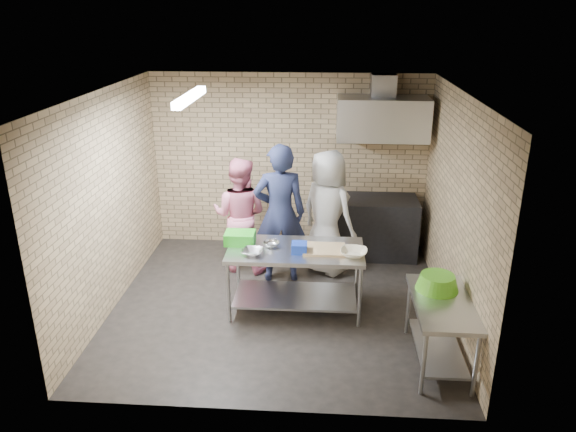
% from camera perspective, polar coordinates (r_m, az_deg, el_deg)
% --- Properties ---
extents(floor, '(4.20, 4.20, 0.00)m').
position_cam_1_polar(floor, '(7.22, -0.91, -9.10)').
color(floor, black).
rests_on(floor, ground).
extents(ceiling, '(4.20, 4.20, 0.00)m').
position_cam_1_polar(ceiling, '(6.32, -1.05, 12.60)').
color(ceiling, black).
rests_on(ceiling, ground).
extents(back_wall, '(4.20, 0.06, 2.70)m').
position_cam_1_polar(back_wall, '(8.55, 0.16, 5.58)').
color(back_wall, tan).
rests_on(back_wall, ground).
extents(front_wall, '(4.20, 0.06, 2.70)m').
position_cam_1_polar(front_wall, '(4.83, -3.00, -7.09)').
color(front_wall, tan).
rests_on(front_wall, ground).
extents(left_wall, '(0.06, 4.00, 2.70)m').
position_cam_1_polar(left_wall, '(7.14, -18.03, 1.36)').
color(left_wall, tan).
rests_on(left_wall, ground).
extents(right_wall, '(0.06, 4.00, 2.70)m').
position_cam_1_polar(right_wall, '(6.81, 16.92, 0.56)').
color(right_wall, tan).
rests_on(right_wall, ground).
extents(prep_table, '(1.66, 0.83, 0.83)m').
position_cam_1_polar(prep_table, '(6.94, 0.77, -6.53)').
color(prep_table, silver).
rests_on(prep_table, floor).
extents(side_counter, '(0.60, 1.20, 0.75)m').
position_cam_1_polar(side_counter, '(6.20, 15.34, -11.44)').
color(side_counter, silver).
rests_on(side_counter, floor).
extents(stove, '(1.20, 0.70, 0.90)m').
position_cam_1_polar(stove, '(8.53, 9.08, -1.12)').
color(stove, black).
rests_on(stove, floor).
extents(range_hood, '(1.30, 0.60, 0.60)m').
position_cam_1_polar(range_hood, '(8.11, 9.72, 9.88)').
color(range_hood, silver).
rests_on(range_hood, back_wall).
extents(hood_duct, '(0.35, 0.30, 0.30)m').
position_cam_1_polar(hood_duct, '(8.19, 9.82, 13.17)').
color(hood_duct, '#A5A8AD').
rests_on(hood_duct, back_wall).
extents(wall_shelf, '(0.80, 0.20, 0.04)m').
position_cam_1_polar(wall_shelf, '(8.37, 11.60, 8.83)').
color(wall_shelf, '#3F2B19').
rests_on(wall_shelf, back_wall).
extents(fluorescent_fixture, '(0.10, 1.25, 0.08)m').
position_cam_1_polar(fluorescent_fixture, '(6.49, -10.08, 11.98)').
color(fluorescent_fixture, white).
rests_on(fluorescent_fixture, ceiling).
extents(green_crate, '(0.37, 0.28, 0.15)m').
position_cam_1_polar(green_crate, '(6.91, -4.97, -2.26)').
color(green_crate, green).
rests_on(green_crate, prep_table).
extents(blue_tub, '(0.18, 0.18, 0.12)m').
position_cam_1_polar(blue_tub, '(6.64, 1.17, -3.29)').
color(blue_tub, '#1636AA').
rests_on(blue_tub, prep_table).
extents(cutting_board, '(0.51, 0.39, 0.03)m').
position_cam_1_polar(cutting_board, '(6.73, 3.76, -3.44)').
color(cutting_board, tan).
rests_on(cutting_board, prep_table).
extents(mixing_bowl_a, '(0.29, 0.29, 0.06)m').
position_cam_1_polar(mixing_bowl_a, '(6.61, -3.65, -3.73)').
color(mixing_bowl_a, '#B4B5BB').
rests_on(mixing_bowl_a, prep_table).
extents(mixing_bowl_b, '(0.22, 0.22, 0.06)m').
position_cam_1_polar(mixing_bowl_b, '(6.81, -1.71, -2.92)').
color(mixing_bowl_b, '#B2B5B9').
rests_on(mixing_bowl_b, prep_table).
extents(ceramic_bowl, '(0.36, 0.36, 0.08)m').
position_cam_1_polar(ceramic_bowl, '(6.61, 6.80, -3.77)').
color(ceramic_bowl, beige).
rests_on(ceramic_bowl, prep_table).
extents(green_basin, '(0.46, 0.46, 0.17)m').
position_cam_1_polar(green_basin, '(6.18, 15.14, -6.60)').
color(green_basin, '#59C626').
rests_on(green_basin, side_counter).
extents(bottle_red, '(0.07, 0.07, 0.18)m').
position_cam_1_polar(bottle_red, '(8.32, 9.92, 9.64)').
color(bottle_red, '#B22619').
rests_on(bottle_red, wall_shelf).
extents(bottle_green, '(0.06, 0.06, 0.15)m').
position_cam_1_polar(bottle_green, '(8.37, 12.67, 9.41)').
color(bottle_green, green).
rests_on(bottle_green, wall_shelf).
extents(man_navy, '(0.77, 0.56, 1.94)m').
position_cam_1_polar(man_navy, '(7.48, -0.86, 0.24)').
color(man_navy, '#141532').
rests_on(man_navy, floor).
extents(woman_pink, '(0.91, 0.76, 1.66)m').
position_cam_1_polar(woman_pink, '(7.86, -4.98, 0.11)').
color(woman_pink, pink).
rests_on(woman_pink, floor).
extents(woman_white, '(1.04, 0.99, 1.79)m').
position_cam_1_polar(woman_white, '(7.76, 4.08, 0.34)').
color(woman_white, silver).
rests_on(woman_white, floor).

